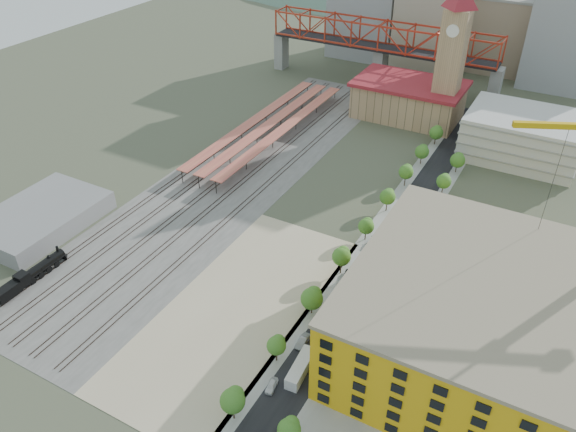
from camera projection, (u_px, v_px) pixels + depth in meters
The scene contains 31 objects.
ground at pixel (319, 238), 142.37m from camera, with size 400.00×400.00×0.00m, color #474C38.
ballast_strip at pixel (238, 173), 169.37m from camera, with size 36.00×165.00×0.06m, color #605E59.
dirt_lot at pixel (238, 308), 121.14m from camera, with size 28.00×67.00×0.06m, color tan.
street_asphalt at pixel (399, 225), 146.84m from camera, with size 12.00×170.00×0.06m, color black.
sidewalk_west at pixel (379, 220), 149.04m from camera, with size 3.00×170.00×0.04m, color gray.
sidewalk_east at pixel (419, 231), 144.66m from camera, with size 3.00×170.00×0.04m, color gray.
construction_pad at pixel (480, 357), 109.95m from camera, with size 50.00×90.00×0.06m, color gray.
rail_tracks at pixel (233, 172), 170.02m from camera, with size 26.56×160.00×0.18m.
platform_canopies at pixel (269, 124), 189.04m from camera, with size 16.00×80.00×4.12m.
station_hall at pixel (408, 99), 199.98m from camera, with size 38.00×24.00×13.10m.
clock_tower at pixel (453, 44), 180.95m from camera, with size 12.00×12.00×52.00m.
parking_garage at pixel (522, 136), 174.77m from camera, with size 34.00×26.00×14.00m, color silver.
truss_bridge at pixel (382, 40), 217.73m from camera, with size 94.00×9.60×25.60m.
construction_building at pixel (473, 317), 105.86m from camera, with size 44.60×50.60×18.80m.
warehouse at pixel (40, 217), 145.54m from camera, with size 22.00×32.00×5.00m, color gray.
street_trees at pixel (385, 246), 139.62m from camera, with size 15.40×124.40×8.00m.
skyline at pixel (490, 17), 229.59m from camera, with size 133.00×46.00×60.00m.
distant_hills at pixel (559, 146), 357.37m from camera, with size 647.00×264.00×227.00m.
locomotive at pixel (34, 274), 127.97m from camera, with size 2.55×19.67×4.92m.
site_trailer_a at pixel (301, 368), 105.97m from camera, with size 2.52×9.56×2.62m, color silver.
site_trailer_b at pixel (330, 325), 115.54m from camera, with size 2.25×8.56×2.34m, color silver.
site_trailer_c at pixel (357, 284), 125.76m from camera, with size 2.45×9.31×2.55m, color silver.
site_trailer_d at pixel (373, 261), 132.47m from camera, with size 2.69×10.23×2.80m, color silver.
car_0 at pixel (272, 386), 103.36m from camera, with size 1.56×3.88×1.32m, color silver.
car_1 at pixel (303, 341), 112.35m from camera, with size 1.56×4.48×1.48m, color gray.
car_2 at pixel (348, 277), 128.64m from camera, with size 2.38×5.17×1.44m, color black.
car_3 at pixel (371, 244), 139.01m from camera, with size 1.97×4.85×1.41m, color navy.
car_4 at pixel (328, 356), 109.26m from camera, with size 1.56×3.89×1.33m, color silver.
car_5 at pixel (340, 336), 113.47m from camera, with size 1.67×4.79×1.58m, color #A5A5AA.
car_6 at pixel (387, 264), 132.64m from camera, with size 2.36×5.12×1.42m, color black.
car_7 at pixel (427, 201), 155.58m from camera, with size 1.82×4.48×1.30m, color navy.
Camera 1 is at (48.33, -104.13, 84.76)m, focal length 35.00 mm.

